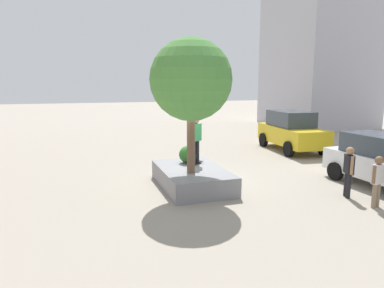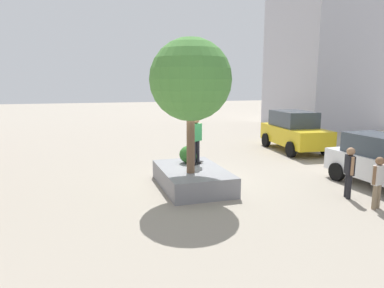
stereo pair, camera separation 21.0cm
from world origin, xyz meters
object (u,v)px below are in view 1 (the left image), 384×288
skateboard (196,163)px  police_car (381,161)px  passerby_with_bag (378,178)px  bystander_watching (349,168)px  plaza_tree (191,80)px  taxi_cab (291,131)px  skateboarder (196,136)px  planter_ledge (192,177)px

skateboard → police_car: 6.77m
passerby_with_bag → bystander_watching: 1.06m
plaza_tree → taxi_cab: size_ratio=0.92×
skateboarder → bystander_watching: size_ratio=1.04×
passerby_with_bag → bystander_watching: (-1.05, -0.11, 0.06)m
plaza_tree → police_car: bearing=76.8°
planter_ledge → taxi_cab: size_ratio=0.72×
planter_ledge → skateboard: size_ratio=4.71×
plaza_tree → passerby_with_bag: plaza_tree is taller
planter_ledge → police_car: size_ratio=0.85×
skateboard → bystander_watching: 5.33m
skateboarder → bystander_watching: skateboarder is taller
skateboard → police_car: (2.67, 6.21, 0.23)m
skateboard → taxi_cab: (-4.34, 7.22, 0.38)m
skateboarder → taxi_cab: bearing=121.0°
police_car → passerby_with_bag: size_ratio=2.62×
skateboard → passerby_with_bag: passerby_with_bag is taller
police_car → passerby_with_bag: (1.64, -1.90, -0.05)m
planter_ledge → passerby_with_bag: 6.01m
passerby_with_bag → plaza_tree: bearing=-123.6°
skateboard → taxi_cab: size_ratio=0.15×
taxi_cab → passerby_with_bag: (8.65, -2.91, -0.21)m
planter_ledge → skateboarder: (-0.53, 0.32, 1.44)m
skateboarder → passerby_with_bag: bearing=45.0°
plaza_tree → planter_ledge: bearing=158.2°
skateboarder → bystander_watching: (3.26, 4.21, -0.80)m
plaza_tree → skateboarder: plaza_tree is taller
plaza_tree → skateboarder: bearing=153.6°
skateboard → passerby_with_bag: bearing=45.0°
planter_ledge → bystander_watching: 5.33m
skateboarder → taxi_cab: 8.45m
skateboard → planter_ledge: bearing=-30.8°
planter_ledge → police_car: bearing=71.9°
skateboarder → police_car: (2.67, 6.21, -0.81)m
plaza_tree → passerby_with_bag: bearing=56.4°
plaza_tree → bystander_watching: size_ratio=2.68×
taxi_cab → bystander_watching: 8.18m
plaza_tree → skateboard: plaza_tree is taller
police_car → taxi_cab: bearing=171.8°
skateboard → taxi_cab: 8.44m
planter_ledge → passerby_with_bag: (3.78, 4.64, 0.58)m
skateboarder → planter_ledge: bearing=-30.8°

